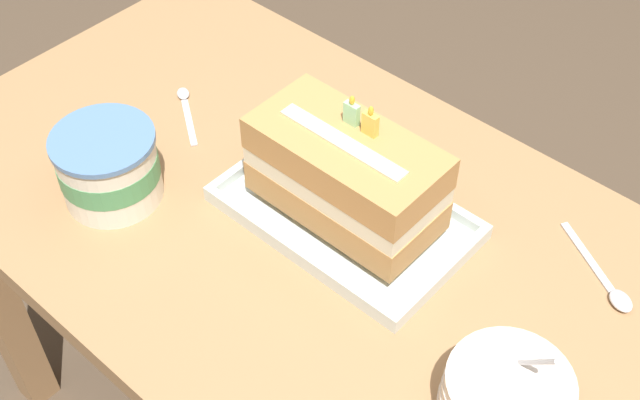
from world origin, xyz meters
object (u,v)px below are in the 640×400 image
(serving_spoon_near_tray, at_px, (185,104))
(ice_cream_tub, at_px, (109,166))
(birthday_cake, at_px, (346,174))
(serving_spoon_by_bowls, at_px, (612,290))
(bowl_stack, at_px, (506,400))
(foil_tray, at_px, (345,215))

(serving_spoon_near_tray, bearing_deg, ice_cream_tub, -70.24)
(birthday_cake, relative_size, ice_cream_tub, 1.79)
(serving_spoon_near_tray, distance_m, serving_spoon_by_bowls, 0.68)
(ice_cream_tub, bearing_deg, serving_spoon_near_tray, 109.76)
(bowl_stack, distance_m, serving_spoon_by_bowls, 0.24)
(foil_tray, relative_size, serving_spoon_by_bowls, 2.33)
(foil_tray, xyz_separation_m, ice_cream_tub, (-0.27, -0.18, 0.05))
(birthday_cake, bearing_deg, serving_spoon_by_bowls, 21.21)
(ice_cream_tub, bearing_deg, bowl_stack, 6.48)
(foil_tray, relative_size, birthday_cake, 1.33)
(ice_cream_tub, bearing_deg, birthday_cake, 33.51)
(ice_cream_tub, relative_size, serving_spoon_by_bowls, 0.97)
(serving_spoon_by_bowls, bearing_deg, serving_spoon_near_tray, -170.33)
(foil_tray, height_order, serving_spoon_by_bowls, foil_tray)
(bowl_stack, height_order, serving_spoon_by_bowls, bowl_stack)
(serving_spoon_by_bowls, bearing_deg, ice_cream_tub, -152.93)
(birthday_cake, relative_size, bowl_stack, 1.74)
(foil_tray, distance_m, serving_spoon_by_bowls, 0.36)
(bowl_stack, bearing_deg, birthday_cake, 161.05)
(birthday_cake, distance_m, bowl_stack, 0.35)
(bowl_stack, height_order, serving_spoon_near_tray, bowl_stack)
(bowl_stack, xyz_separation_m, serving_spoon_near_tray, (-0.67, 0.13, -0.03))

